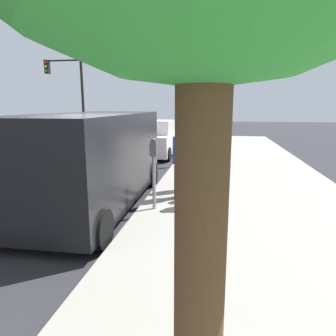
# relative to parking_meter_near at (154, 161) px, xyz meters

# --- Properties ---
(ground_plane) EXTENTS (80.00, 80.00, 0.00)m
(ground_plane) POSITION_rel_parking_meter_near_xyz_m (-1.35, 0.60, -1.18)
(ground_plane) COLOR #2D2D33
(sidewalk_slab) EXTENTS (5.00, 32.00, 0.15)m
(sidewalk_slab) POSITION_rel_parking_meter_near_xyz_m (2.15, 0.60, -1.11)
(sidewalk_slab) COLOR #9E998E
(sidewalk_slab) RESTS_ON ground
(parking_meter_near) EXTENTS (0.14, 0.18, 1.52)m
(parking_meter_near) POSITION_rel_parking_meter_near_xyz_m (0.00, 0.00, 0.00)
(parking_meter_near) COLOR gray
(parking_meter_near) RESTS_ON sidewalk_slab
(parking_meter_far) EXTENTS (0.14, 0.18, 1.52)m
(parking_meter_far) POSITION_rel_parking_meter_near_xyz_m (0.00, 5.50, 0.00)
(parking_meter_far) COLOR gray
(parking_meter_far) RESTS_ON sidewalk_slab
(pedestrian_in_white) EXTENTS (0.34, 0.34, 1.68)m
(pedestrian_in_white) POSITION_rel_parking_meter_near_xyz_m (1.21, 1.07, -0.07)
(pedestrian_in_white) COLOR beige
(pedestrian_in_white) RESTS_ON sidewalk_slab
(pedestrian_in_green) EXTENTS (0.34, 0.34, 1.62)m
(pedestrian_in_green) POSITION_rel_parking_meter_near_xyz_m (1.10, 0.47, -0.11)
(pedestrian_in_green) COLOR #383D47
(pedestrian_in_green) RESTS_ON sidewalk_slab
(pedestrian_in_blue) EXTENTS (0.34, 0.34, 1.74)m
(pedestrian_in_blue) POSITION_rel_parking_meter_near_xyz_m (0.43, 0.89, -0.03)
(pedestrian_in_blue) COLOR #383D47
(pedestrian_in_blue) RESTS_ON sidewalk_slab
(pedestrian_in_red) EXTENTS (0.34, 0.35, 1.65)m
(pedestrian_in_red) POSITION_rel_parking_meter_near_xyz_m (0.58, 1.62, -0.09)
(pedestrian_in_red) COLOR #383D47
(pedestrian_in_red) RESTS_ON sidewalk_slab
(parked_van) EXTENTS (2.17, 5.22, 2.15)m
(parked_van) POSITION_rel_parking_meter_near_xyz_m (-1.50, 0.36, -0.03)
(parked_van) COLOR black
(parked_van) RESTS_ON ground
(parked_sedan_ahead) EXTENTS (1.97, 4.41, 1.65)m
(parked_sedan_ahead) POSITION_rel_parking_meter_near_xyz_m (-1.62, 8.03, -0.43)
(parked_sedan_ahead) COLOR white
(parked_sedan_ahead) RESTS_ON ground
(traffic_light_corner) EXTENTS (2.48, 0.42, 5.20)m
(traffic_light_corner) POSITION_rel_parking_meter_near_xyz_m (-7.81, 11.89, 2.34)
(traffic_light_corner) COLOR black
(traffic_light_corner) RESTS_ON ground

